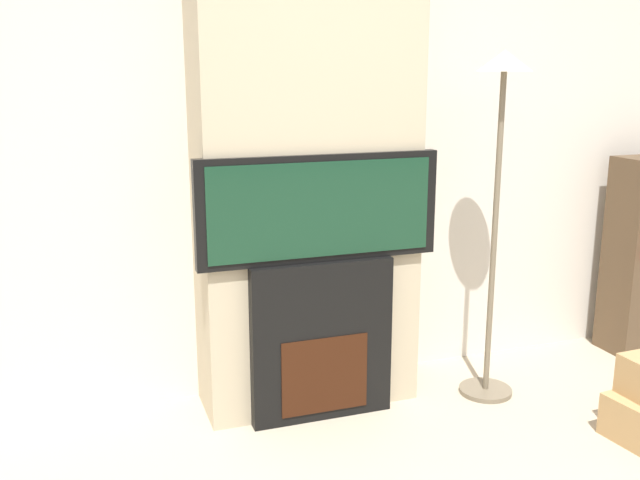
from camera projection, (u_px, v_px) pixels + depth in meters
wall_back at (292, 138)px, 3.69m from camera, size 6.00×0.06×2.70m
chimney_breast at (306, 142)px, 3.48m from camera, size 1.09×0.41×2.70m
fireplace at (320, 340)px, 3.51m from camera, size 0.71×0.15×0.80m
television at (320, 209)px, 3.35m from camera, size 1.19×0.07×0.51m
floor_lamp at (499, 150)px, 3.54m from camera, size 0.28×0.28×1.79m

